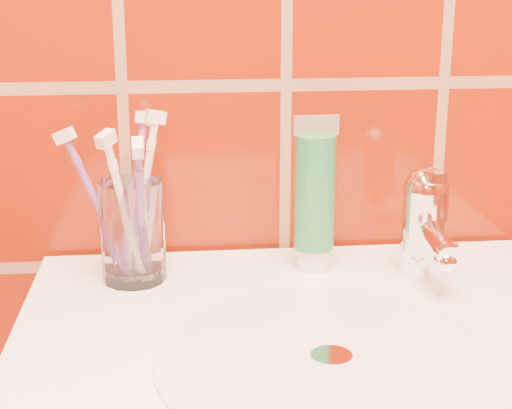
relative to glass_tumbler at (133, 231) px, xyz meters
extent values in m
cylinder|color=silver|center=(0.17, -0.20, -0.05)|extent=(0.30, 0.30, 0.00)
cylinder|color=white|center=(0.17, -0.20, -0.05)|extent=(0.04, 0.04, 0.00)
cylinder|color=white|center=(0.00, 0.00, 0.00)|extent=(0.09, 0.09, 0.11)
cylinder|color=white|center=(0.19, 0.01, -0.04)|extent=(0.04, 0.04, 0.03)
cylinder|color=#1A703D|center=(0.19, 0.01, 0.03)|extent=(0.04, 0.04, 0.13)
cube|color=beige|center=(0.19, 0.01, 0.11)|extent=(0.05, 0.01, 0.02)
cylinder|color=white|center=(0.31, -0.01, -0.01)|extent=(0.05, 0.05, 0.09)
sphere|color=white|center=(0.31, -0.01, 0.04)|extent=(0.05, 0.05, 0.05)
cylinder|color=white|center=(0.31, -0.05, 0.00)|extent=(0.02, 0.09, 0.03)
cube|color=white|center=(0.31, -0.03, 0.06)|extent=(0.02, 0.06, 0.01)
camera|label=1|loc=(0.05, -0.79, 0.26)|focal=55.00mm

